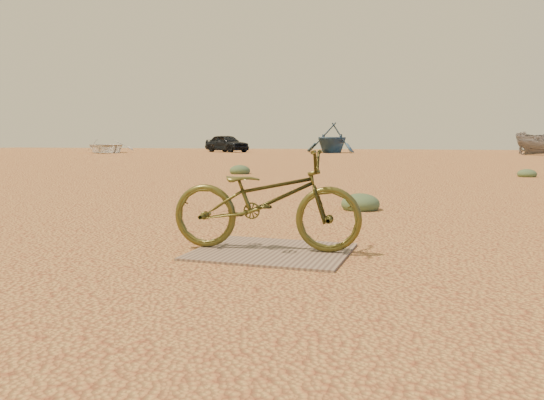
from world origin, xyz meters
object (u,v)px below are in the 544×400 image
(plywood_board, at_px, (272,252))
(car, at_px, (227,143))
(bicycle, at_px, (266,200))
(boat_far_left, at_px, (332,138))
(boat_near_left, at_px, (105,146))

(plywood_board, bearing_deg, car, 113.40)
(bicycle, xyz_separation_m, car, (-17.13, 39.72, 0.30))
(bicycle, xyz_separation_m, boat_far_left, (-7.53, 39.79, 0.80))
(plywood_board, xyz_separation_m, bicycle, (-0.07, 0.03, 0.48))
(boat_near_left, distance_m, boat_far_left, 19.06)
(bicycle, distance_m, car, 43.26)
(bicycle, distance_m, boat_far_left, 40.50)
(boat_near_left, bearing_deg, car, 15.37)
(plywood_board, distance_m, bicycle, 0.49)
(bicycle, bearing_deg, car, 17.01)
(boat_near_left, height_order, boat_far_left, boat_far_left)
(car, distance_m, boat_near_left, 10.44)
(plywood_board, xyz_separation_m, boat_near_left, (-25.57, 33.51, 0.56))
(car, xyz_separation_m, boat_far_left, (9.60, 0.06, 0.50))
(plywood_board, height_order, bicycle, bicycle)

